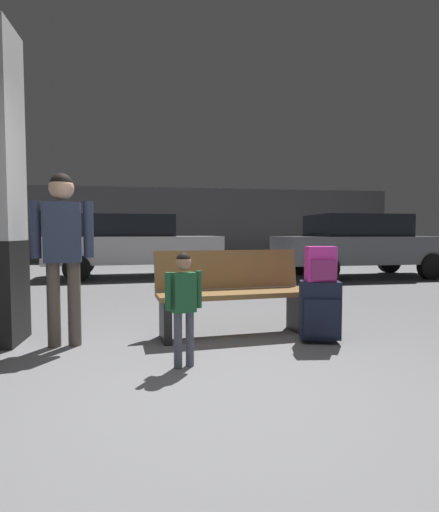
# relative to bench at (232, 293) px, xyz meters

# --- Properties ---
(ground_plane) EXTENTS (18.00, 18.00, 0.10)m
(ground_plane) POSITION_rel_bench_xyz_m (-0.41, 2.41, -0.49)
(ground_plane) COLOR slate
(garage_back_wall) EXTENTS (18.00, 0.12, 2.80)m
(garage_back_wall) POSITION_rel_bench_xyz_m (-0.41, 11.27, 0.96)
(garage_back_wall) COLOR #565658
(garage_back_wall) RESTS_ON ground_plane
(bench) EXTENTS (1.65, 0.69, 0.89)m
(bench) POSITION_rel_bench_xyz_m (0.00, 0.00, 0.00)
(bench) COLOR brown
(bench) RESTS_ON ground_plane
(suitcase) EXTENTS (0.41, 0.30, 0.60)m
(suitcase) POSITION_rel_bench_xyz_m (0.78, -0.46, -0.12)
(suitcase) COLOR #191E33
(suitcase) RESTS_ON ground_plane
(backpack_bright) EXTENTS (0.30, 0.22, 0.34)m
(backpack_bright) POSITION_rel_bench_xyz_m (0.78, -0.46, 0.33)
(backpack_bright) COLOR #D833A5
(backpack_bright) RESTS_ON suitcase
(child) EXTENTS (0.30, 0.18, 0.92)m
(child) POSITION_rel_bench_xyz_m (-0.58, -0.96, 0.12)
(child) COLOR #4C5160
(child) RESTS_ON ground_plane
(adult) EXTENTS (0.55, 0.23, 1.63)m
(adult) POSITION_rel_bench_xyz_m (-1.66, -0.19, 0.56)
(adult) COLOR brown
(adult) RESTS_ON ground_plane
(parked_car_far) EXTENTS (4.24, 2.10, 1.51)m
(parked_car_far) POSITION_rel_bench_xyz_m (-1.34, 5.89, 0.36)
(parked_car_far) COLOR silver
(parked_car_far) RESTS_ON ground_plane
(parked_car_side) EXTENTS (4.14, 1.88, 1.51)m
(parked_car_side) POSITION_rel_bench_xyz_m (4.10, 4.91, 0.36)
(parked_car_side) COLOR slate
(parked_car_side) RESTS_ON ground_plane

